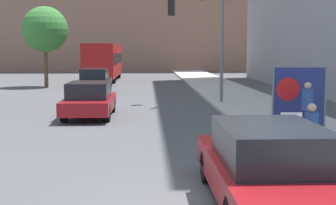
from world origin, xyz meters
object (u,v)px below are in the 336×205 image
object	(u,v)px
jogger_on_sidewalk	(307,109)
street_tree_midblock	(45,30)
parked_car_curbside	(268,166)
car_on_road_midblock	(95,81)
protest_banner	(299,98)
traffic_light_pole	(202,28)
seated_protester	(312,126)
car_on_road_nearest	(90,99)
city_bus_on_road	(104,60)

from	to	relation	value
jogger_on_sidewalk	street_tree_midblock	xyz separation A→B (m)	(-11.95, 20.84, 3.17)
parked_car_curbside	car_on_road_midblock	distance (m)	22.12
protest_banner	street_tree_midblock	size ratio (longest dim) A/B	0.34
traffic_light_pole	street_tree_midblock	distance (m)	15.00
traffic_light_pole	protest_banner	bearing A→B (deg)	-77.46
street_tree_midblock	traffic_light_pole	bearing A→B (deg)	-48.24
car_on_road_midblock	street_tree_midblock	distance (m)	7.25
seated_protester	protest_banner	size ratio (longest dim) A/B	0.61
protest_banner	parked_car_curbside	size ratio (longest dim) A/B	0.42
car_on_road_nearest	city_bus_on_road	distance (m)	22.66
car_on_road_nearest	traffic_light_pole	bearing A→B (deg)	40.73
traffic_light_pole	city_bus_on_road	distance (m)	19.49
jogger_on_sidewalk	car_on_road_nearest	xyz separation A→B (m)	(-6.95, 5.36, -0.25)
jogger_on_sidewalk	parked_car_curbside	xyz separation A→B (m)	(-2.61, -5.62, -0.23)
traffic_light_pole	car_on_road_nearest	size ratio (longest dim) A/B	1.21
street_tree_midblock	city_bus_on_road	bearing A→B (deg)	63.66
jogger_on_sidewalk	street_tree_midblock	bearing A→B (deg)	-52.30
protest_banner	street_tree_midblock	distance (m)	23.51
jogger_on_sidewalk	seated_protester	bearing A→B (deg)	81.64
car_on_road_nearest	street_tree_midblock	size ratio (longest dim) A/B	0.76
traffic_light_pole	city_bus_on_road	world-z (taller)	traffic_light_pole
seated_protester	traffic_light_pole	xyz separation A→B (m)	(-1.33, 11.80, 2.95)
protest_banner	street_tree_midblock	world-z (taller)	street_tree_midblock
jogger_on_sidewalk	car_on_road_midblock	bearing A→B (deg)	-55.63
city_bus_on_road	street_tree_midblock	size ratio (longest dim) A/B	2.02
protest_banner	seated_protester	bearing A→B (deg)	-102.07
traffic_light_pole	car_on_road_nearest	world-z (taller)	traffic_light_pole
car_on_road_nearest	parked_car_curbside	bearing A→B (deg)	-68.42
car_on_road_nearest	street_tree_midblock	world-z (taller)	street_tree_midblock
traffic_light_pole	city_bus_on_road	size ratio (longest dim) A/B	0.46
parked_car_curbside	street_tree_midblock	size ratio (longest dim) A/B	0.82
traffic_light_pole	parked_car_curbside	bearing A→B (deg)	-92.44
traffic_light_pole	street_tree_midblock	xyz separation A→B (m)	(-9.99, 11.19, 0.37)
protest_banner	city_bus_on_road	bearing A→B (deg)	107.29
seated_protester	protest_banner	world-z (taller)	protest_banner
car_on_road_midblock	street_tree_midblock	world-z (taller)	street_tree_midblock
seated_protester	jogger_on_sidewalk	size ratio (longest dim) A/B	0.76
parked_car_curbside	city_bus_on_road	xyz separation A→B (m)	(-5.83, 33.56, 1.10)
city_bus_on_road	seated_protester	bearing A→B (deg)	-75.45
seated_protester	jogger_on_sidewalk	world-z (taller)	jogger_on_sidewalk
traffic_light_pole	seated_protester	bearing A→B (deg)	-83.55
protest_banner	city_bus_on_road	distance (m)	28.41
protest_banner	parked_car_curbside	distance (m)	6.96
seated_protester	city_bus_on_road	world-z (taller)	city_bus_on_road
protest_banner	parked_car_curbside	world-z (taller)	protest_banner
protest_banner	car_on_road_midblock	size ratio (longest dim) A/B	0.44
parked_car_curbside	city_bus_on_road	distance (m)	34.08
street_tree_midblock	seated_protester	bearing A→B (deg)	-63.78
parked_car_curbside	car_on_road_nearest	bearing A→B (deg)	111.58
jogger_on_sidewalk	protest_banner	bearing A→B (deg)	-82.66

